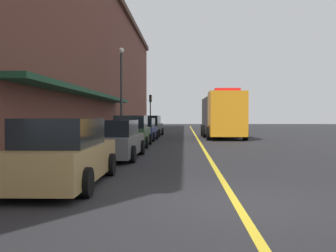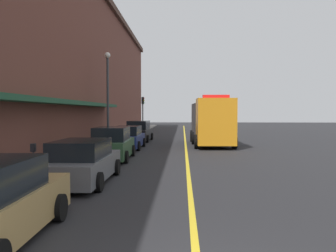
{
  "view_description": "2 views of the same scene",
  "coord_description": "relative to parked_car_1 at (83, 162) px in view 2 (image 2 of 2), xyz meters",
  "views": [
    {
      "loc": [
        -1.02,
        -7.49,
        1.69
      ],
      "look_at": [
        -2.05,
        16.33,
        1.1
      ],
      "focal_mm": 40.3,
      "sensor_mm": 36.0,
      "label": 1
    },
    {
      "loc": [
        -0.25,
        -4.87,
        2.57
      ],
      "look_at": [
        -1.22,
        18.82,
        1.61
      ],
      "focal_mm": 37.71,
      "sensor_mm": 36.0,
      "label": 2
    }
  ],
  "objects": [
    {
      "name": "parked_car_4",
      "position": [
        -0.17,
        17.97,
        0.1
      ],
      "size": [
        2.19,
        4.8,
        1.79
      ],
      "rotation": [
        0.0,
        0.0,
        1.53
      ],
      "color": "black",
      "rests_on": "ground"
    },
    {
      "name": "brick_building_left",
      "position": [
        -10.29,
        16.34,
        5.97
      ],
      "size": [
        14.66,
        64.0,
        13.41
      ],
      "color": "brown",
      "rests_on": "ground"
    },
    {
      "name": "sidewalk_left",
      "position": [
        -2.35,
        17.35,
        -0.66
      ],
      "size": [
        2.4,
        70.0,
        0.15
      ],
      "primitive_type": "cube",
      "color": "gray",
      "rests_on": "ground"
    },
    {
      "name": "parked_car_2",
      "position": [
        -0.15,
        6.16,
        0.08
      ],
      "size": [
        2.12,
        4.67,
        1.76
      ],
      "rotation": [
        0.0,
        0.0,
        1.59
      ],
      "color": "#2D5133",
      "rests_on": "ground"
    },
    {
      "name": "lane_center_stripe",
      "position": [
        3.85,
        17.35,
        -0.74
      ],
      "size": [
        0.16,
        70.0,
        0.01
      ],
      "primitive_type": "cube",
      "color": "gold",
      "rests_on": "ground"
    },
    {
      "name": "traffic_light_near",
      "position": [
        -1.43,
        32.21,
        2.42
      ],
      "size": [
        0.38,
        0.36,
        4.3
      ],
      "color": "#232326",
      "rests_on": "sidewalk_left"
    },
    {
      "name": "parked_car_3",
      "position": [
        -0.17,
        11.79,
        0.01
      ],
      "size": [
        2.08,
        4.58,
        1.59
      ],
      "rotation": [
        0.0,
        0.0,
        1.56
      ],
      "color": "navy",
      "rests_on": "ground"
    },
    {
      "name": "parked_car_1",
      "position": [
        0.0,
        0.0,
        0.0
      ],
      "size": [
        2.1,
        4.88,
        1.56
      ],
      "rotation": [
        0.0,
        0.0,
        1.57
      ],
      "color": "#595B60",
      "rests_on": "ground"
    },
    {
      "name": "parking_meter_2",
      "position": [
        -1.5,
        -0.72,
        0.32
      ],
      "size": [
        0.14,
        0.18,
        1.33
      ],
      "color": "#4C4C51",
      "rests_on": "sidewalk_left"
    },
    {
      "name": "street_lamp_left",
      "position": [
        -2.1,
        14.22,
        3.66
      ],
      "size": [
        0.44,
        0.44,
        6.94
      ],
      "color": "#33383D",
      "rests_on": "sidewalk_left"
    },
    {
      "name": "ground_plane",
      "position": [
        3.85,
        17.35,
        -0.74
      ],
      "size": [
        112.0,
        112.0,
        0.0
      ],
      "primitive_type": "plane",
      "color": "#232326"
    },
    {
      "name": "parking_meter_0",
      "position": [
        -1.5,
        10.42,
        0.32
      ],
      "size": [
        0.14,
        0.18,
        1.33
      ],
      "color": "#4C4C51",
      "rests_on": "sidewalk_left"
    },
    {
      "name": "utility_truck",
      "position": [
        5.82,
        14.74,
        1.03
      ],
      "size": [
        3.1,
        8.13,
        3.72
      ],
      "rotation": [
        0.0,
        0.0,
        -1.54
      ],
      "color": "orange",
      "rests_on": "ground"
    }
  ]
}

